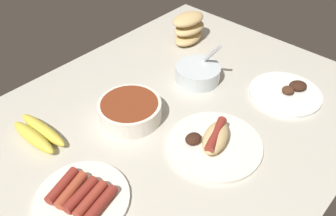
% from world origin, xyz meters
% --- Properties ---
extents(ground_plane, '(1.20, 0.90, 0.03)m').
position_xyz_m(ground_plane, '(0.00, 0.00, -0.01)').
color(ground_plane, beige).
extents(bowl_chili, '(0.18, 0.18, 0.06)m').
position_xyz_m(bowl_chili, '(-0.07, 0.09, 0.03)').
color(bowl_chili, white).
rests_on(bowl_chili, ground_plane).
extents(bowl_coleslaw, '(0.14, 0.14, 0.15)m').
position_xyz_m(bowl_coleslaw, '(0.20, 0.06, 0.03)').
color(bowl_coleslaw, silver).
rests_on(bowl_coleslaw, ground_plane).
extents(plate_sausages, '(0.21, 0.21, 0.03)m').
position_xyz_m(plate_sausages, '(-0.33, -0.03, 0.01)').
color(plate_sausages, white).
rests_on(plate_sausages, ground_plane).
extents(plate_grilled_meat, '(0.22, 0.22, 0.04)m').
position_xyz_m(plate_grilled_meat, '(0.32, -0.19, 0.01)').
color(plate_grilled_meat, white).
rests_on(plate_grilled_meat, ground_plane).
extents(plate_hotdog_assembled, '(0.25, 0.25, 0.06)m').
position_xyz_m(plate_hotdog_assembled, '(-0.00, -0.15, 0.02)').
color(plate_hotdog_assembled, white).
rests_on(plate_hotdog_assembled, ground_plane).
extents(bread_stack, '(0.14, 0.10, 0.11)m').
position_xyz_m(bread_stack, '(0.36, 0.24, 0.05)').
color(bread_stack, tan).
rests_on(bread_stack, ground_plane).
extents(banana_bunch, '(0.08, 0.19, 0.04)m').
position_xyz_m(banana_bunch, '(-0.29, 0.21, 0.02)').
color(banana_bunch, gold).
rests_on(banana_bunch, ground_plane).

